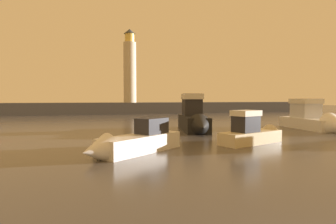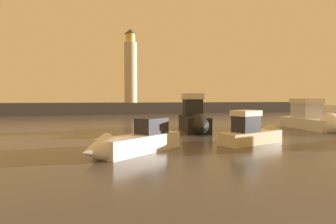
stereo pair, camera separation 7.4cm
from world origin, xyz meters
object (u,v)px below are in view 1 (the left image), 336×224
at_px(lighthouse, 130,68).
at_px(motorboat_5, 256,132).
at_px(motorboat_2, 194,119).
at_px(motorboat_3, 132,142).
at_px(motorboat_1, 316,120).

height_order(lighthouse, motorboat_5, lighthouse).
bearing_deg(lighthouse, motorboat_2, -86.96).
bearing_deg(motorboat_3, motorboat_2, 50.60).
distance_m(motorboat_1, motorboat_5, 11.88).
distance_m(lighthouse, motorboat_5, 41.48).
height_order(lighthouse, motorboat_2, lighthouse).
xyz_separation_m(motorboat_1, motorboat_5, (-10.66, -5.25, -0.26)).
height_order(motorboat_1, motorboat_2, motorboat_2).
relative_size(lighthouse, motorboat_2, 1.79).
height_order(motorboat_2, motorboat_5, motorboat_2).
relative_size(motorboat_2, motorboat_3, 1.32).
relative_size(lighthouse, motorboat_5, 2.40).
distance_m(motorboat_1, motorboat_2, 12.68).
relative_size(lighthouse, motorboat_1, 1.77).
height_order(motorboat_1, motorboat_5, motorboat_1).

